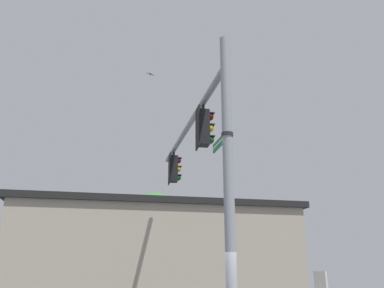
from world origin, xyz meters
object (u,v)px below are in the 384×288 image
at_px(street_name_sign, 223,139).
at_px(traffic_light_mid_inner, 174,169).
at_px(bird_flying, 150,74).
at_px(traffic_light_nearest_pole, 204,128).

bearing_deg(street_name_sign, traffic_light_mid_inner, -177.35).
distance_m(street_name_sign, bird_flying, 9.09).
distance_m(traffic_light_nearest_pole, street_name_sign, 2.00).
bearing_deg(traffic_light_nearest_pole, street_name_sign, 2.15).
bearing_deg(traffic_light_mid_inner, traffic_light_nearest_pole, 2.84).
bearing_deg(traffic_light_mid_inner, bird_flying, -122.81).
height_order(traffic_light_nearest_pole, traffic_light_mid_inner, same).
bearing_deg(bird_flying, traffic_light_nearest_pole, 13.23).
bearing_deg(traffic_light_nearest_pole, traffic_light_mid_inner, -177.16).
xyz_separation_m(traffic_light_nearest_pole, bird_flying, (-5.42, -1.28, 4.46)).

